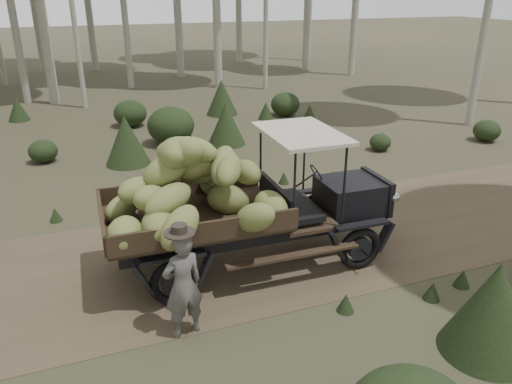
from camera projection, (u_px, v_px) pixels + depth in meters
ground at (119, 274)px, 8.43m from camera, size 120.00×120.00×0.00m
dirt_track at (119, 274)px, 8.43m from camera, size 70.00×4.00×0.01m
banana_truck at (222, 192)px, 8.05m from camera, size 5.17×2.63×2.51m
farmer at (183, 284)px, 6.71m from camera, size 0.63×0.49×1.69m
undergrowth at (129, 205)px, 9.78m from camera, size 23.11×24.43×1.35m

